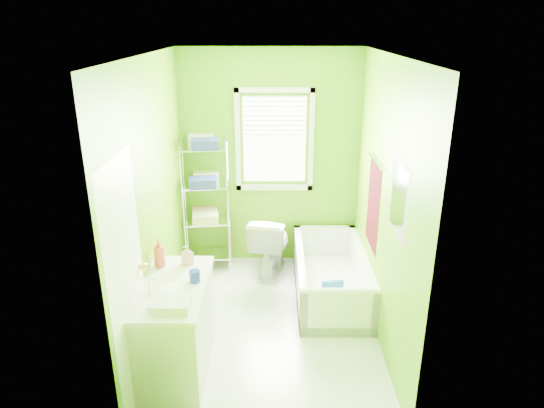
{
  "coord_description": "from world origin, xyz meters",
  "views": [
    {
      "loc": [
        0.06,
        -4.14,
        2.86
      ],
      "look_at": [
        0.03,
        0.25,
        1.2
      ],
      "focal_mm": 32.0,
      "sensor_mm": 36.0,
      "label": 1
    }
  ],
  "objects_px": {
    "toilet": "(271,244)",
    "wire_shelf_unit": "(206,190)",
    "vanity": "(176,324)",
    "bathtub": "(331,282)"
  },
  "relations": [
    {
      "from": "toilet",
      "to": "wire_shelf_unit",
      "type": "distance_m",
      "value": 0.99
    },
    {
      "from": "bathtub",
      "to": "vanity",
      "type": "distance_m",
      "value": 1.91
    },
    {
      "from": "toilet",
      "to": "bathtub",
      "type": "bearing_deg",
      "value": 152.89
    },
    {
      "from": "bathtub",
      "to": "toilet",
      "type": "relative_size",
      "value": 2.14
    },
    {
      "from": "vanity",
      "to": "bathtub",
      "type": "bearing_deg",
      "value": 39.4
    },
    {
      "from": "wire_shelf_unit",
      "to": "toilet",
      "type": "bearing_deg",
      "value": -13.05
    },
    {
      "from": "toilet",
      "to": "vanity",
      "type": "bearing_deg",
      "value": 76.32
    },
    {
      "from": "vanity",
      "to": "toilet",
      "type": "bearing_deg",
      "value": 65.29
    },
    {
      "from": "vanity",
      "to": "wire_shelf_unit",
      "type": "xyz_separation_m",
      "value": [
        0.04,
        1.9,
        0.56
      ]
    },
    {
      "from": "toilet",
      "to": "vanity",
      "type": "xyz_separation_m",
      "value": [
        -0.79,
        -1.72,
        0.06
      ]
    }
  ]
}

